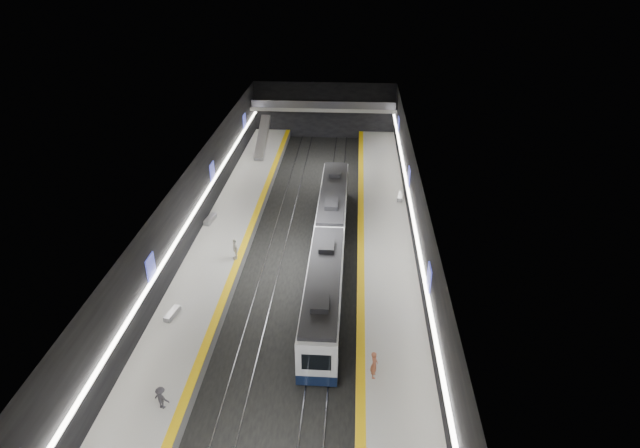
# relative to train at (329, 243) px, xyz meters

# --- Properties ---
(ground) EXTENTS (70.00, 70.00, 0.00)m
(ground) POSITION_rel_train_xyz_m (-2.50, -0.60, -2.20)
(ground) COLOR black
(ground) RESTS_ON ground
(ceiling) EXTENTS (20.00, 70.00, 0.04)m
(ceiling) POSITION_rel_train_xyz_m (-2.50, -0.60, 5.80)
(ceiling) COLOR beige
(ceiling) RESTS_ON wall_left
(wall_left) EXTENTS (0.04, 70.00, 8.00)m
(wall_left) POSITION_rel_train_xyz_m (-12.50, -0.60, 1.80)
(wall_left) COLOR black
(wall_left) RESTS_ON ground
(wall_right) EXTENTS (0.04, 70.00, 8.00)m
(wall_right) POSITION_rel_train_xyz_m (7.50, -0.60, 1.80)
(wall_right) COLOR black
(wall_right) RESTS_ON ground
(wall_back) EXTENTS (20.00, 0.04, 8.00)m
(wall_back) POSITION_rel_train_xyz_m (-2.50, 34.40, 1.80)
(wall_back) COLOR black
(wall_back) RESTS_ON ground
(platform_left) EXTENTS (5.00, 70.00, 1.00)m
(platform_left) POSITION_rel_train_xyz_m (-10.00, -0.60, -1.70)
(platform_left) COLOR slate
(platform_left) RESTS_ON ground
(tile_surface_left) EXTENTS (5.00, 70.00, 0.02)m
(tile_surface_left) POSITION_rel_train_xyz_m (-10.00, -0.60, -1.19)
(tile_surface_left) COLOR #A8A8A3
(tile_surface_left) RESTS_ON platform_left
(tactile_strip_left) EXTENTS (0.60, 70.00, 0.02)m
(tactile_strip_left) POSITION_rel_train_xyz_m (-7.80, -0.60, -1.18)
(tactile_strip_left) COLOR yellow
(tactile_strip_left) RESTS_ON platform_left
(platform_right) EXTENTS (5.00, 70.00, 1.00)m
(platform_right) POSITION_rel_train_xyz_m (5.00, -0.60, -1.70)
(platform_right) COLOR slate
(platform_right) RESTS_ON ground
(tile_surface_right) EXTENTS (5.00, 70.00, 0.02)m
(tile_surface_right) POSITION_rel_train_xyz_m (5.00, -0.60, -1.19)
(tile_surface_right) COLOR #A8A8A3
(tile_surface_right) RESTS_ON platform_right
(tactile_strip_right) EXTENTS (0.60, 70.00, 0.02)m
(tactile_strip_right) POSITION_rel_train_xyz_m (2.80, -0.60, -1.18)
(tactile_strip_right) COLOR yellow
(tactile_strip_right) RESTS_ON platform_right
(rails) EXTENTS (6.52, 70.00, 0.12)m
(rails) POSITION_rel_train_xyz_m (-2.50, -0.60, -2.14)
(rails) COLOR gray
(rails) RESTS_ON ground
(train) EXTENTS (2.69, 30.05, 3.60)m
(train) POSITION_rel_train_xyz_m (0.00, 0.00, 0.00)
(train) COLOR #0E1935
(train) RESTS_ON ground
(ad_posters) EXTENTS (19.94, 53.50, 2.20)m
(ad_posters) POSITION_rel_train_xyz_m (-2.50, 0.40, 2.30)
(ad_posters) COLOR #464CD2
(ad_posters) RESTS_ON wall_left
(cove_light_left) EXTENTS (0.25, 68.60, 0.12)m
(cove_light_left) POSITION_rel_train_xyz_m (-12.30, -0.60, 1.60)
(cove_light_left) COLOR white
(cove_light_left) RESTS_ON wall_left
(cove_light_right) EXTENTS (0.25, 68.60, 0.12)m
(cove_light_right) POSITION_rel_train_xyz_m (7.30, -0.60, 1.60)
(cove_light_right) COLOR white
(cove_light_right) RESTS_ON wall_right
(mezzanine_bridge) EXTENTS (20.00, 3.00, 1.50)m
(mezzanine_bridge) POSITION_rel_train_xyz_m (-2.50, 32.33, 2.84)
(mezzanine_bridge) COLOR gray
(mezzanine_bridge) RESTS_ON wall_left
(escalator) EXTENTS (1.20, 7.50, 3.92)m
(escalator) POSITION_rel_train_xyz_m (-10.00, 25.40, 0.70)
(escalator) COLOR #99999E
(escalator) RESTS_ON platform_left
(bench_left_near) EXTENTS (0.83, 1.79, 0.42)m
(bench_left_near) POSITION_rel_train_xyz_m (-11.05, -9.40, -0.98)
(bench_left_near) COLOR #99999E
(bench_left_near) RESTS_ON platform_left
(bench_left_far) EXTENTS (0.88, 2.10, 0.50)m
(bench_left_far) POSITION_rel_train_xyz_m (-11.99, 5.50, -0.95)
(bench_left_far) COLOR #99999E
(bench_left_far) RESTS_ON platform_left
(bench_right_far) EXTENTS (0.84, 2.00, 0.47)m
(bench_right_far) POSITION_rel_train_xyz_m (7.00, 12.05, -0.96)
(bench_right_far) COLOR #99999E
(bench_right_far) RESTS_ON platform_right
(passenger_right_a) EXTENTS (0.48, 0.72, 1.94)m
(passenger_right_a) POSITION_rel_train_xyz_m (3.61, -14.57, -0.22)
(passenger_right_a) COLOR #B15F42
(passenger_right_a) RESTS_ON platform_right
(passenger_left_a) EXTENTS (0.88, 1.24, 1.95)m
(passenger_left_a) POSITION_rel_train_xyz_m (-8.05, -1.15, -0.22)
(passenger_left_a) COLOR white
(passenger_left_a) RESTS_ON platform_left
(passenger_left_b) EXTENTS (1.12, 0.84, 1.54)m
(passenger_left_b) POSITION_rel_train_xyz_m (-8.90, -17.98, -0.43)
(passenger_left_b) COLOR #3B3940
(passenger_left_b) RESTS_ON platform_left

